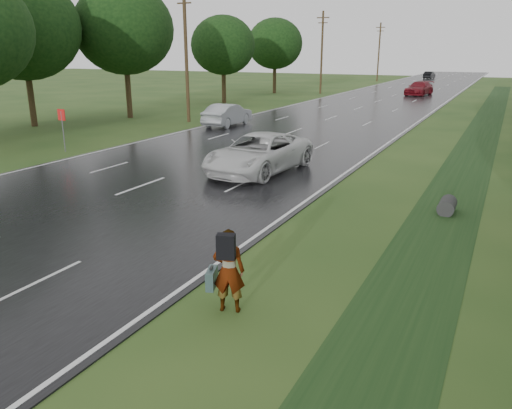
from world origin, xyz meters
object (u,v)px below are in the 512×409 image
at_px(road_sign, 62,122).
at_px(white_pickup, 259,153).
at_px(pedestrian, 228,270).
at_px(silver_sedan, 228,115).

distance_m(road_sign, white_pickup, 11.69).
bearing_deg(pedestrian, road_sign, -53.43).
bearing_deg(white_pickup, pedestrian, -61.78).
distance_m(pedestrian, silver_sedan, 27.20).
bearing_deg(road_sign, pedestrian, -33.77).
bearing_deg(silver_sedan, pedestrian, 119.24).
xyz_separation_m(pedestrian, white_pickup, (-5.02, 11.56, -0.06)).
bearing_deg(silver_sedan, white_pickup, 124.73).
distance_m(white_pickup, silver_sedan, 14.74).
xyz_separation_m(white_pickup, silver_sedan, (-8.54, 12.02, -0.06)).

